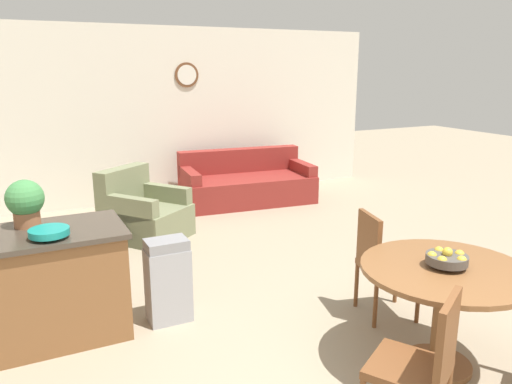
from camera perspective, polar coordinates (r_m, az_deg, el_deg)
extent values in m
cube|color=silver|center=(7.98, -12.55, 8.47)|extent=(8.00, 0.06, 2.70)
cylinder|color=brown|center=(8.10, -7.93, 13.12)|extent=(0.38, 0.02, 0.38)
cylinder|color=white|center=(8.08, -7.90, 13.11)|extent=(0.31, 0.01, 0.31)
cylinder|color=brown|center=(4.01, 19.91, -18.00)|extent=(0.48, 0.48, 0.04)
cylinder|color=brown|center=(3.83, 20.38, -13.34)|extent=(0.11, 0.11, 0.69)
cylinder|color=brown|center=(3.68, 20.87, -8.30)|extent=(1.15, 1.15, 0.03)
cylinder|color=brown|center=(3.44, 14.39, -19.70)|extent=(0.04, 0.04, 0.41)
cube|color=brown|center=(3.12, 17.00, -18.74)|extent=(0.58, 0.58, 0.05)
cube|color=brown|center=(2.96, 21.02, -15.32)|extent=(0.35, 0.23, 0.46)
cylinder|color=brown|center=(4.77, 15.71, -9.78)|extent=(0.04, 0.04, 0.41)
cylinder|color=brown|center=(4.46, 18.04, -11.65)|extent=(0.04, 0.04, 0.41)
cylinder|color=brown|center=(4.61, 11.41, -10.38)|extent=(0.04, 0.04, 0.41)
cylinder|color=brown|center=(4.29, 13.49, -12.39)|extent=(0.04, 0.04, 0.41)
cube|color=brown|center=(4.44, 14.85, -8.33)|extent=(0.51, 0.51, 0.05)
cube|color=brown|center=(4.27, 12.78, -5.47)|extent=(0.13, 0.38, 0.46)
cylinder|color=#4C4742|center=(3.67, 20.91, -7.83)|extent=(0.11, 0.11, 0.03)
cylinder|color=#4C4742|center=(3.65, 20.97, -7.17)|extent=(0.28, 0.28, 0.06)
sphere|color=gold|center=(3.71, 22.22, -6.66)|extent=(0.07, 0.07, 0.07)
sphere|color=gold|center=(3.73, 20.17, -6.37)|extent=(0.07, 0.07, 0.07)
sphere|color=gold|center=(3.62, 19.45, -6.93)|extent=(0.07, 0.07, 0.07)
sphere|color=gold|center=(3.56, 20.48, -7.39)|extent=(0.07, 0.07, 0.07)
sphere|color=gold|center=(3.61, 22.43, -7.27)|extent=(0.07, 0.07, 0.07)
sphere|color=gold|center=(3.64, 21.04, -6.44)|extent=(0.07, 0.07, 0.07)
cube|color=brown|center=(4.28, -22.40, -10.02)|extent=(1.10, 0.68, 0.85)
cube|color=#42382D|center=(4.12, -22.98, -4.38)|extent=(1.16, 0.74, 0.04)
cylinder|color=teal|center=(3.93, -22.52, -4.73)|extent=(0.10, 0.10, 0.02)
cylinder|color=teal|center=(3.92, -22.57, -4.22)|extent=(0.29, 0.29, 0.05)
cylinder|color=#A36642|center=(4.27, -24.68, -2.81)|extent=(0.19, 0.19, 0.12)
sphere|color=#478E4C|center=(4.22, -24.91, -0.63)|extent=(0.29, 0.29, 0.29)
cube|color=#9E9EA3|center=(4.31, -9.99, -10.45)|extent=(0.35, 0.24, 0.63)
cube|color=gray|center=(4.17, -10.21, -5.94)|extent=(0.34, 0.23, 0.09)
cube|color=maroon|center=(7.89, -0.99, 0.33)|extent=(2.10, 1.19, 0.42)
cube|color=maroon|center=(8.16, -1.92, 3.66)|extent=(2.02, 0.42, 0.38)
cube|color=maroon|center=(7.62, -7.57, 0.36)|extent=(0.25, 0.93, 0.59)
cube|color=maroon|center=(8.22, 5.10, 1.45)|extent=(0.25, 0.93, 0.59)
cube|color=#7A7F5B|center=(6.41, -12.34, -3.39)|extent=(1.19, 1.21, 0.40)
cube|color=#7A7F5B|center=(6.52, -14.97, 0.71)|extent=(0.77, 0.64, 0.47)
cube|color=#7A7F5B|center=(6.13, -14.38, -3.27)|extent=(0.60, 0.75, 0.61)
cube|color=#7A7F5B|center=(6.63, -10.55, -1.76)|extent=(0.60, 0.75, 0.61)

